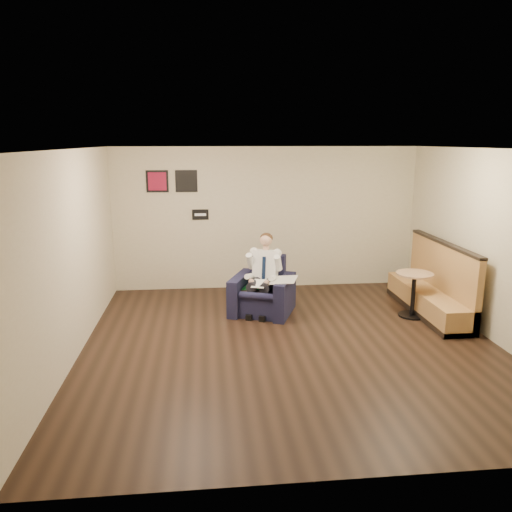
{
  "coord_description": "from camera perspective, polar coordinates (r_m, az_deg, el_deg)",
  "views": [
    {
      "loc": [
        -1.21,
        -6.73,
        2.91
      ],
      "look_at": [
        -0.39,
        1.2,
        1.06
      ],
      "focal_mm": 35.0,
      "sensor_mm": 36.0,
      "label": 1
    }
  ],
  "objects": [
    {
      "name": "wall_front",
      "position": [
        4.2,
        11.37,
        -8.28
      ],
      "size": [
        6.0,
        0.02,
        2.8
      ],
      "primitive_type": "cube",
      "color": "beige",
      "rests_on": "ground"
    },
    {
      "name": "banquette",
      "position": [
        9.02,
        19.25,
        -2.44
      ],
      "size": [
        0.57,
        2.39,
        1.22
      ],
      "primitive_type": "cube",
      "color": "#A2743E",
      "rests_on": "ground"
    },
    {
      "name": "green_folder",
      "position": [
        8.59,
        -0.9,
        -3.55
      ],
      "size": [
        0.48,
        0.36,
        0.01
      ],
      "primitive_type": "cube",
      "rotation": [
        0.0,
        0.0,
        -0.11
      ],
      "color": "green",
      "rests_on": "side_table"
    },
    {
      "name": "ground",
      "position": [
        7.43,
        4.01,
        -10.03
      ],
      "size": [
        6.0,
        6.0,
        0.0
      ],
      "primitive_type": "plane",
      "color": "black",
      "rests_on": "ground"
    },
    {
      "name": "wall_right",
      "position": [
        8.08,
        25.65,
        0.99
      ],
      "size": [
        0.02,
        6.0,
        2.8
      ],
      "primitive_type": "cube",
      "color": "beige",
      "rests_on": "ground"
    },
    {
      "name": "wall_left",
      "position": [
        7.12,
        -20.31,
        0.01
      ],
      "size": [
        0.02,
        6.0,
        2.8
      ],
      "primitive_type": "cube",
      "color": "beige",
      "rests_on": "ground"
    },
    {
      "name": "ceiling",
      "position": [
        6.84,
        4.39,
        12.11
      ],
      "size": [
        6.0,
        6.0,
        0.02
      ],
      "primitive_type": "cube",
      "color": "white",
      "rests_on": "wall_back"
    },
    {
      "name": "art_print_right",
      "position": [
        9.75,
        -7.96,
        8.48
      ],
      "size": [
        0.42,
        0.03,
        0.42
      ],
      "primitive_type": "cube",
      "color": "black",
      "rests_on": "wall_back"
    },
    {
      "name": "newspaper",
      "position": [
        8.33,
        3.2,
        -2.73
      ],
      "size": [
        0.55,
        0.62,
        0.01
      ],
      "primitive_type": "cube",
      "rotation": [
        0.0,
        0.0,
        -0.32
      ],
      "color": "silver",
      "rests_on": "armchair"
    },
    {
      "name": "seated_man",
      "position": [
        8.4,
        0.53,
        -2.54
      ],
      "size": [
        0.92,
        1.09,
        1.3
      ],
      "primitive_type": null,
      "rotation": [
        0.0,
        0.0,
        -0.38
      ],
      "color": "white",
      "rests_on": "armchair"
    },
    {
      "name": "coffee_mug",
      "position": [
        8.68,
        0.6,
        -3.09
      ],
      "size": [
        0.1,
        0.1,
        0.09
      ],
      "primitive_type": "cylinder",
      "rotation": [
        0.0,
        0.0,
        -0.25
      ],
      "color": "white",
      "rests_on": "side_table"
    },
    {
      "name": "side_table",
      "position": [
        8.67,
        -0.68,
        -4.98
      ],
      "size": [
        0.66,
        0.66,
        0.45
      ],
      "primitive_type": "cube",
      "rotation": [
        0.0,
        0.0,
        -0.25
      ],
      "color": "black",
      "rests_on": "ground"
    },
    {
      "name": "art_print_left",
      "position": [
        9.78,
        -11.22,
        8.37
      ],
      "size": [
        0.42,
        0.03,
        0.42
      ],
      "primitive_type": "cube",
      "color": "maroon",
      "rests_on": "wall_back"
    },
    {
      "name": "lap_papers",
      "position": [
        8.32,
        0.34,
        -3.17
      ],
      "size": [
        0.3,
        0.36,
        0.01
      ],
      "primitive_type": "cube",
      "rotation": [
        0.0,
        0.0,
        -0.31
      ],
      "color": "white",
      "rests_on": "seated_man"
    },
    {
      "name": "smartphone",
      "position": [
        8.75,
        -0.2,
        -3.25
      ],
      "size": [
        0.16,
        0.12,
        0.01
      ],
      "primitive_type": "cube",
      "rotation": [
        0.0,
        0.0,
        -0.42
      ],
      "color": "black",
      "rests_on": "side_table"
    },
    {
      "name": "cafe_table",
      "position": [
        8.81,
        17.52,
        -4.24
      ],
      "size": [
        0.76,
        0.76,
        0.76
      ],
      "primitive_type": "cylinder",
      "rotation": [
        0.0,
        0.0,
        -0.28
      ],
      "color": "#A97F5B",
      "rests_on": "ground"
    },
    {
      "name": "seating_sign",
      "position": [
        9.81,
        -6.38,
        4.73
      ],
      "size": [
        0.32,
        0.02,
        0.2
      ],
      "primitive_type": "cube",
      "color": "black",
      "rests_on": "wall_back"
    },
    {
      "name": "wall_back",
      "position": [
        9.92,
        1.19,
        4.31
      ],
      "size": [
        6.0,
        0.02,
        2.8
      ],
      "primitive_type": "cube",
      "color": "beige",
      "rests_on": "ground"
    },
    {
      "name": "armchair",
      "position": [
        8.56,
        0.74,
        -3.46
      ],
      "size": [
        1.27,
        1.27,
        0.95
      ],
      "primitive_type": "cube",
      "rotation": [
        0.0,
        0.0,
        -0.38
      ],
      "color": "black",
      "rests_on": "ground"
    }
  ]
}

